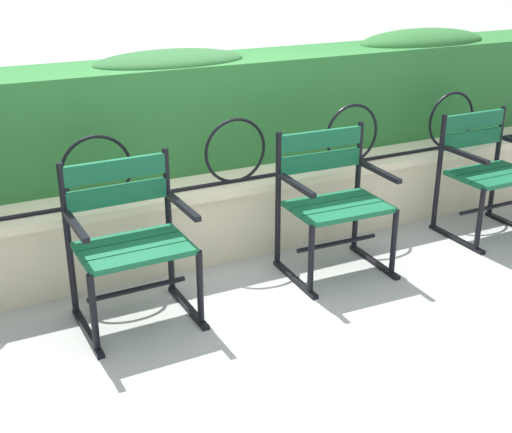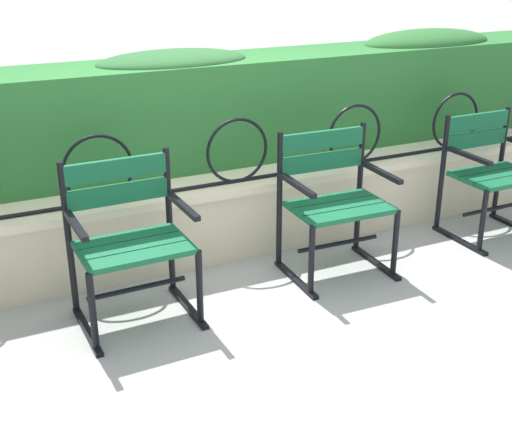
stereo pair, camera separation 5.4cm
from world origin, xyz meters
name	(u,v)px [view 2 (the right image)]	position (x,y,z in m)	size (l,w,h in m)	color
ground_plane	(265,315)	(0.00, 0.00, 0.00)	(60.00, 60.00, 0.00)	#9E9E99
stone_wall	(205,219)	(0.00, 0.87, 0.25)	(8.20, 0.41, 0.50)	beige
iron_arch_fence	(176,163)	(-0.21, 0.80, 0.68)	(7.64, 0.02, 0.42)	black
hedge_row	(179,109)	(0.01, 1.34, 0.88)	(8.03, 0.59, 0.80)	#2D7033
park_chair_centre_left	(129,237)	(-0.65, 0.32, 0.47)	(0.62, 0.53, 0.88)	#145B38
park_chair_centre_right	(333,199)	(0.64, 0.35, 0.47)	(0.63, 0.54, 0.88)	#145B38
park_chair_rightmost	(489,170)	(1.92, 0.38, 0.46)	(0.59, 0.52, 0.84)	#145B38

